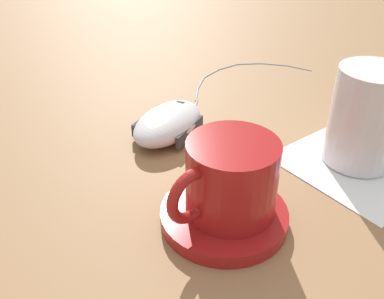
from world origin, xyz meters
TOP-DOWN VIEW (x-y plane):
  - ground_plane at (0.00, 0.00)m, footprint 3.00×3.00m
  - saucer at (0.09, 0.04)m, footprint 0.12×0.12m
  - coffee_cup at (0.09, 0.04)m, footprint 0.12×0.09m
  - computer_mouse at (0.07, -0.13)m, footprint 0.14×0.12m
  - mouse_cable at (-0.11, -0.25)m, footprint 0.26×0.13m
  - napkin_under_glass at (-0.10, 0.03)m, footprint 0.18×0.18m
  - drinking_glass at (-0.10, 0.03)m, footprint 0.08×0.08m

SIDE VIEW (x-z plane):
  - ground_plane at x=0.00m, z-range 0.00..0.00m
  - napkin_under_glass at x=-0.10m, z-range 0.00..0.00m
  - mouse_cable at x=-0.11m, z-range 0.00..0.00m
  - saucer at x=0.09m, z-range 0.00..0.01m
  - computer_mouse at x=0.07m, z-range 0.00..0.04m
  - coffee_cup at x=0.09m, z-range 0.01..0.09m
  - drinking_glass at x=-0.10m, z-range 0.00..0.11m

